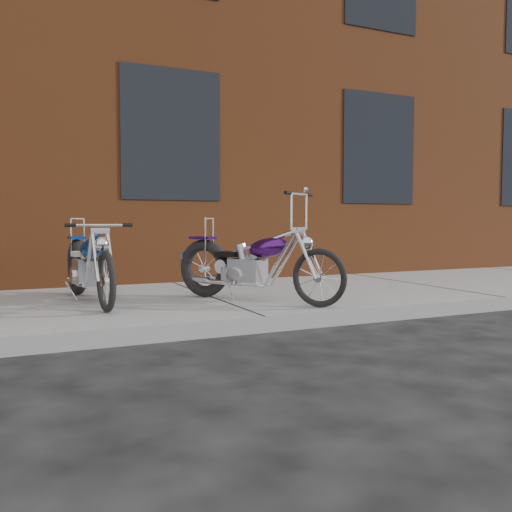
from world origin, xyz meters
name	(u,v)px	position (x,y,z in m)	size (l,w,h in m)	color
ground	(265,333)	(0.00, 0.00, 0.00)	(120.00, 120.00, 0.00)	black
sidewalk	(209,302)	(0.00, 1.50, 0.07)	(22.00, 3.00, 0.15)	gray
building_brick	(109,85)	(0.00, 8.00, 4.00)	(22.00, 10.00, 8.00)	brown
chopper_purple	(254,267)	(0.29, 0.89, 0.52)	(1.22, 1.75, 1.14)	black
chopper_blue	(89,268)	(-1.31, 1.57, 0.52)	(0.50, 2.03, 0.88)	black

